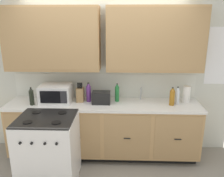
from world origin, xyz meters
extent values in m
plane|color=gray|center=(0.00, 0.00, 0.00)|extent=(8.00, 8.00, 0.00)
cube|color=silver|center=(0.00, 0.62, 1.25)|extent=(4.18, 0.05, 2.50)
cube|color=silver|center=(0.00, 0.60, 1.12)|extent=(2.98, 0.01, 0.40)
cube|color=tan|center=(-0.77, 0.43, 1.89)|extent=(1.44, 0.34, 0.95)
cube|color=#A58052|center=(-0.77, 0.26, 1.89)|extent=(1.41, 0.01, 0.89)
cube|color=tan|center=(0.77, 0.43, 1.89)|extent=(1.44, 0.34, 0.95)
cube|color=#A58052|center=(0.77, 0.26, 1.89)|extent=(1.41, 0.01, 0.89)
cube|color=white|center=(1.84, 0.60, 1.62)|extent=(0.44, 0.01, 0.90)
cube|color=black|center=(0.00, 0.33, 0.05)|extent=(2.92, 0.48, 0.10)
cube|color=tan|center=(0.00, 0.30, 0.49)|extent=(2.98, 0.60, 0.78)
cube|color=#A88354|center=(-1.12, 0.00, 0.49)|extent=(0.69, 0.01, 0.71)
cube|color=black|center=(-1.12, -0.02, 0.48)|extent=(0.10, 0.01, 0.01)
cube|color=#A88354|center=(-0.37, 0.00, 0.49)|extent=(0.69, 0.01, 0.71)
cube|color=black|center=(-0.37, -0.02, 0.48)|extent=(0.10, 0.01, 0.01)
cube|color=#A88354|center=(0.37, 0.00, 0.49)|extent=(0.69, 0.01, 0.71)
cube|color=black|center=(0.37, -0.02, 0.48)|extent=(0.10, 0.01, 0.01)
cube|color=#A88354|center=(1.12, 0.00, 0.49)|extent=(0.69, 0.01, 0.71)
cube|color=black|center=(1.12, -0.02, 0.48)|extent=(0.10, 0.01, 0.01)
cube|color=white|center=(0.00, 0.30, 0.90)|extent=(3.01, 0.63, 0.04)
cube|color=#A8AAAF|center=(0.60, 0.33, 0.90)|extent=(0.56, 0.38, 0.02)
cube|color=white|center=(-0.71, -0.33, 0.46)|extent=(0.76, 0.66, 0.92)
cube|color=black|center=(-0.71, -0.33, 0.93)|extent=(0.74, 0.65, 0.02)
cylinder|color=black|center=(-0.89, -0.49, 0.94)|extent=(0.12, 0.12, 0.01)
cylinder|color=black|center=(-0.53, -0.49, 0.94)|extent=(0.12, 0.12, 0.01)
cylinder|color=black|center=(-0.89, -0.17, 0.94)|extent=(0.12, 0.12, 0.01)
cylinder|color=black|center=(-0.53, -0.17, 0.94)|extent=(0.12, 0.12, 0.01)
cylinder|color=black|center=(-0.93, -0.67, 0.75)|extent=(0.03, 0.02, 0.03)
cylinder|color=black|center=(-0.79, -0.67, 0.75)|extent=(0.03, 0.02, 0.03)
cylinder|color=black|center=(-0.63, -0.67, 0.75)|extent=(0.03, 0.02, 0.03)
cylinder|color=black|center=(-0.49, -0.67, 0.75)|extent=(0.03, 0.02, 0.03)
cube|color=white|center=(-0.74, 0.34, 1.06)|extent=(0.48, 0.36, 0.28)
cube|color=black|center=(-0.78, 0.15, 1.06)|extent=(0.31, 0.01, 0.19)
cube|color=#28282D|center=(-0.58, 0.15, 1.06)|extent=(0.10, 0.01, 0.19)
cube|color=black|center=(-0.03, 0.29, 1.01)|extent=(0.28, 0.18, 0.19)
cube|color=black|center=(-0.08, 0.29, 1.10)|extent=(0.02, 0.13, 0.01)
cube|color=black|center=(0.02, 0.29, 1.10)|extent=(0.02, 0.13, 0.01)
cube|color=#9C794E|center=(-0.37, 0.37, 1.03)|extent=(0.11, 0.14, 0.22)
cylinder|color=black|center=(-0.40, 0.36, 1.18)|extent=(0.02, 0.02, 0.09)
cylinder|color=black|center=(-0.38, 0.36, 1.18)|extent=(0.02, 0.02, 0.09)
cylinder|color=black|center=(-0.36, 0.36, 1.18)|extent=(0.02, 0.02, 0.09)
cylinder|color=black|center=(-0.34, 0.36, 1.18)|extent=(0.02, 0.02, 0.09)
cylinder|color=#B2B5BA|center=(0.60, 0.51, 1.02)|extent=(0.02, 0.02, 0.20)
cylinder|color=white|center=(1.31, 0.41, 1.05)|extent=(0.12, 0.12, 0.26)
cylinder|color=silver|center=(1.14, 0.31, 1.03)|extent=(0.06, 0.06, 0.22)
cone|color=silver|center=(1.14, 0.31, 1.17)|extent=(0.06, 0.06, 0.06)
cylinder|color=black|center=(1.14, 0.31, 1.18)|extent=(0.02, 0.02, 0.02)
cylinder|color=#9E6619|center=(1.05, 0.26, 1.03)|extent=(0.08, 0.08, 0.23)
cone|color=#9E6619|center=(1.05, 0.26, 1.17)|extent=(0.07, 0.07, 0.06)
cylinder|color=black|center=(1.05, 0.26, 1.19)|extent=(0.03, 0.03, 0.02)
cylinder|color=black|center=(-1.08, 0.19, 1.03)|extent=(0.07, 0.07, 0.22)
cone|color=black|center=(-1.08, 0.19, 1.17)|extent=(0.06, 0.06, 0.06)
cylinder|color=black|center=(-1.08, 0.19, 1.19)|extent=(0.02, 0.02, 0.02)
cylinder|color=#663384|center=(-0.24, 0.38, 1.04)|extent=(0.08, 0.08, 0.24)
cone|color=#663384|center=(-0.24, 0.38, 1.19)|extent=(0.07, 0.07, 0.06)
cylinder|color=black|center=(-0.24, 0.38, 1.22)|extent=(0.03, 0.03, 0.02)
cylinder|color=#237A38|center=(0.21, 0.40, 1.03)|extent=(0.07, 0.07, 0.23)
cone|color=#237A38|center=(0.21, 0.40, 1.18)|extent=(0.06, 0.06, 0.06)
cylinder|color=black|center=(0.21, 0.40, 1.20)|extent=(0.02, 0.02, 0.02)
camera|label=1|loc=(0.26, -3.09, 2.17)|focal=37.07mm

